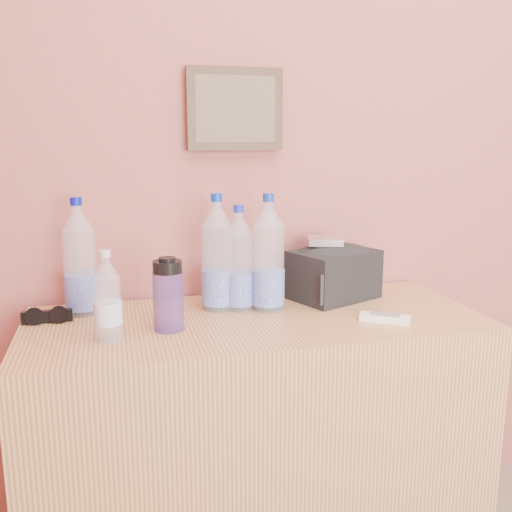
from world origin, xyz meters
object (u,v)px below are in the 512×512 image
(pet_large_b, at_px, (217,259))
(sunglasses, at_px, (47,316))
(dresser, at_px, (256,446))
(pet_small, at_px, (108,301))
(foil_packet, at_px, (325,241))
(ac_remote, at_px, (385,318))
(toiletry_bag, at_px, (334,271))
(nalgene_bottle, at_px, (168,295))
(pet_large_a, at_px, (80,263))
(pet_large_d, at_px, (268,259))
(pet_large_c, at_px, (239,264))

(pet_large_b, distance_m, sunglasses, 0.50)
(dresser, height_order, pet_small, pet_small)
(pet_large_b, height_order, pet_small, pet_large_b)
(foil_packet, bearing_deg, pet_large_b, -175.58)
(ac_remote, distance_m, toiletry_bag, 0.28)
(dresser, distance_m, pet_small, 0.66)
(nalgene_bottle, bearing_deg, pet_large_a, 137.89)
(dresser, xyz_separation_m, pet_large_b, (-0.09, 0.12, 0.56))
(dresser, distance_m, toiletry_bag, 0.59)
(dresser, distance_m, pet_large_a, 0.75)
(pet_large_d, height_order, pet_small, pet_large_d)
(foil_packet, bearing_deg, dresser, -151.37)
(pet_large_a, distance_m, foil_packet, 0.74)
(sunglasses, relative_size, foil_packet, 1.28)
(pet_large_c, xyz_separation_m, toiletry_bag, (0.32, 0.04, -0.05))
(nalgene_bottle, distance_m, foil_packet, 0.55)
(pet_small, relative_size, toiletry_bag, 0.90)
(pet_large_b, xyz_separation_m, pet_large_d, (0.14, -0.04, 0.00))
(nalgene_bottle, bearing_deg, sunglasses, 155.90)
(nalgene_bottle, bearing_deg, pet_large_d, 20.87)
(pet_large_a, bearing_deg, pet_large_c, -8.06)
(ac_remote, bearing_deg, foil_packet, 139.67)
(pet_large_d, bearing_deg, foil_packet, 18.78)
(pet_large_a, bearing_deg, pet_large_b, -7.01)
(pet_large_a, height_order, pet_small, pet_large_a)
(ac_remote, bearing_deg, pet_large_d, 178.33)
(pet_small, relative_size, sunglasses, 1.71)
(dresser, bearing_deg, ac_remote, -19.82)
(dresser, xyz_separation_m, pet_large_d, (0.06, 0.07, 0.56))
(pet_small, height_order, toiletry_bag, pet_small)
(pet_large_c, relative_size, foil_packet, 2.94)
(dresser, distance_m, sunglasses, 0.72)
(pet_large_c, xyz_separation_m, pet_small, (-0.38, -0.18, -0.04))
(ac_remote, distance_m, foil_packet, 0.33)
(sunglasses, bearing_deg, pet_large_d, -2.41)
(pet_large_c, height_order, pet_large_d, pet_large_d)
(pet_small, bearing_deg, foil_packet, 18.76)
(sunglasses, bearing_deg, dresser, -9.82)
(sunglasses, height_order, ac_remote, sunglasses)
(pet_large_c, relative_size, nalgene_bottle, 1.58)
(pet_large_b, height_order, ac_remote, pet_large_b)
(toiletry_bag, bearing_deg, ac_remote, -101.70)
(toiletry_bag, distance_m, foil_packet, 0.10)
(pet_small, bearing_deg, sunglasses, 132.31)
(pet_large_c, bearing_deg, pet_large_d, -17.82)
(pet_large_a, bearing_deg, dresser, -18.79)
(dresser, distance_m, pet_large_d, 0.57)
(nalgene_bottle, bearing_deg, toiletry_bag, 18.42)
(ac_remote, xyz_separation_m, foil_packet, (-0.08, 0.27, 0.18))
(foil_packet, bearing_deg, sunglasses, -177.09)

